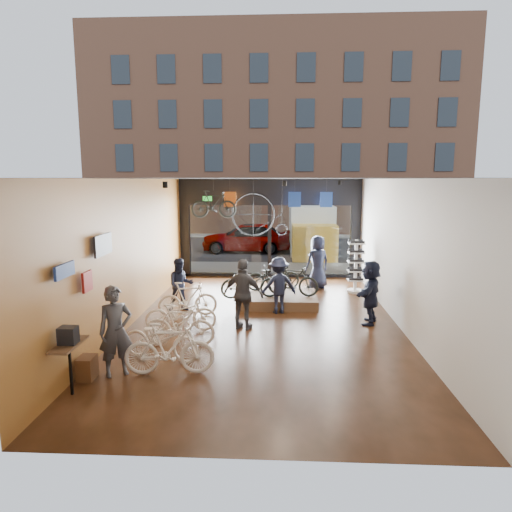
# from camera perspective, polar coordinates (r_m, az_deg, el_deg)

# --- Properties ---
(ground_plane) EXTENTS (7.00, 12.00, 0.04)m
(ground_plane) POSITION_cam_1_polar(r_m,az_deg,el_deg) (12.27, 1.05, -8.48)
(ground_plane) COLOR black
(ground_plane) RESTS_ON ground
(ceiling) EXTENTS (7.00, 12.00, 0.04)m
(ceiling) POSITION_cam_1_polar(r_m,az_deg,el_deg) (11.67, 1.11, 9.75)
(ceiling) COLOR black
(ceiling) RESTS_ON ground
(wall_left) EXTENTS (0.04, 12.00, 3.80)m
(wall_left) POSITION_cam_1_polar(r_m,az_deg,el_deg) (12.44, -15.35, 0.52)
(wall_left) COLOR #A2752C
(wall_left) RESTS_ON ground
(wall_right) EXTENTS (0.04, 12.00, 3.80)m
(wall_right) POSITION_cam_1_polar(r_m,az_deg,el_deg) (12.23, 17.80, 0.25)
(wall_right) COLOR beige
(wall_right) RESTS_ON ground
(wall_back) EXTENTS (7.00, 0.04, 3.80)m
(wall_back) POSITION_cam_1_polar(r_m,az_deg,el_deg) (5.96, -0.82, -8.83)
(wall_back) COLOR beige
(wall_back) RESTS_ON ground
(storefront) EXTENTS (7.00, 0.26, 3.80)m
(storefront) POSITION_cam_1_polar(r_m,az_deg,el_deg) (17.77, 1.71, 3.48)
(storefront) COLOR black
(storefront) RESTS_ON ground
(exit_sign) EXTENTS (0.35, 0.06, 0.18)m
(exit_sign) POSITION_cam_1_polar(r_m,az_deg,el_deg) (17.78, -6.10, 7.15)
(exit_sign) COLOR #198C26
(exit_sign) RESTS_ON storefront
(street_road) EXTENTS (30.00, 18.00, 0.02)m
(street_road) POSITION_cam_1_polar(r_m,az_deg,el_deg) (26.94, 2.11, 1.46)
(street_road) COLOR black
(street_road) RESTS_ON ground
(sidewalk_near) EXTENTS (30.00, 2.40, 0.12)m
(sidewalk_near) POSITION_cam_1_polar(r_m,az_deg,el_deg) (19.23, 1.76, -1.60)
(sidewalk_near) COLOR slate
(sidewalk_near) RESTS_ON ground
(sidewalk_far) EXTENTS (30.00, 2.00, 0.12)m
(sidewalk_far) POSITION_cam_1_polar(r_m,az_deg,el_deg) (30.89, 2.22, 2.63)
(sidewalk_far) COLOR slate
(sidewalk_far) RESTS_ON ground
(opposite_building) EXTENTS (26.00, 5.00, 14.00)m
(opposite_building) POSITION_cam_1_polar(r_m,az_deg,el_deg) (33.32, 2.35, 15.10)
(opposite_building) COLOR brown
(opposite_building) RESTS_ON ground
(street_car) EXTENTS (4.65, 1.87, 1.58)m
(street_car) POSITION_cam_1_polar(r_m,az_deg,el_deg) (23.91, -1.19, 2.38)
(street_car) COLOR gray
(street_car) RESTS_ON street_road
(box_truck) EXTENTS (2.12, 6.35, 2.50)m
(box_truck) POSITION_cam_1_polar(r_m,az_deg,el_deg) (22.86, 6.97, 3.13)
(box_truck) COLOR silver
(box_truck) RESTS_ON street_road
(floor_bike_1) EXTENTS (1.79, 0.69, 1.05)m
(floor_bike_1) POSITION_cam_1_polar(r_m,az_deg,el_deg) (9.22, -10.80, -11.30)
(floor_bike_1) COLOR white
(floor_bike_1) RESTS_ON ground_plane
(floor_bike_2) EXTENTS (1.86, 1.06, 0.92)m
(floor_bike_2) POSITION_cam_1_polar(r_m,az_deg,el_deg) (9.97, -11.80, -10.09)
(floor_bike_2) COLOR white
(floor_bike_2) RESTS_ON ground_plane
(floor_bike_3) EXTENTS (1.64, 0.50, 0.98)m
(floor_bike_3) POSITION_cam_1_polar(r_m,az_deg,el_deg) (10.70, -9.54, -8.49)
(floor_bike_3) COLOR white
(floor_bike_3) RESTS_ON ground_plane
(floor_bike_4) EXTENTS (1.84, 0.87, 0.93)m
(floor_bike_4) POSITION_cam_1_polar(r_m,az_deg,el_deg) (11.66, -9.38, -7.09)
(floor_bike_4) COLOR white
(floor_bike_4) RESTS_ON ground_plane
(floor_bike_5) EXTENTS (1.69, 0.77, 0.98)m
(floor_bike_5) POSITION_cam_1_polar(r_m,az_deg,el_deg) (12.89, -8.53, -5.34)
(floor_bike_5) COLOR white
(floor_bike_5) RESTS_ON ground_plane
(display_platform) EXTENTS (2.40, 1.80, 0.30)m
(display_platform) POSITION_cam_1_polar(r_m,az_deg,el_deg) (14.08, 2.64, -5.40)
(display_platform) COLOR #56331F
(display_platform) RESTS_ON ground_plane
(display_bike_left) EXTENTS (1.86, 0.98, 0.93)m
(display_bike_left) POSITION_cam_1_polar(r_m,az_deg,el_deg) (13.52, -0.70, -3.33)
(display_bike_left) COLOR black
(display_bike_left) RESTS_ON display_platform
(display_bike_mid) EXTENTS (1.63, 0.81, 0.95)m
(display_bike_mid) POSITION_cam_1_polar(r_m,az_deg,el_deg) (13.81, 4.60, -3.05)
(display_bike_mid) COLOR black
(display_bike_mid) RESTS_ON display_platform
(display_bike_right) EXTENTS (1.81, 0.98, 0.90)m
(display_bike_right) POSITION_cam_1_polar(r_m,az_deg,el_deg) (14.50, 2.13, -2.51)
(display_bike_right) COLOR black
(display_bike_right) RESTS_ON display_platform
(customer_0) EXTENTS (0.78, 0.71, 1.78)m
(customer_0) POSITION_cam_1_polar(r_m,az_deg,el_deg) (9.32, -17.14, -8.95)
(customer_0) COLOR #3F3F44
(customer_0) RESTS_ON ground_plane
(customer_1) EXTENTS (0.91, 0.82, 1.55)m
(customer_1) POSITION_cam_1_polar(r_m,az_deg,el_deg) (13.37, -9.40, -3.57)
(customer_1) COLOR #161C33
(customer_1) RESTS_ON ground_plane
(customer_2) EXTENTS (1.15, 0.76, 1.81)m
(customer_2) POSITION_cam_1_polar(r_m,az_deg,el_deg) (11.57, -1.58, -4.82)
(customer_2) COLOR #3F3F44
(customer_2) RESTS_ON ground_plane
(customer_3) EXTENTS (1.17, 0.87, 1.61)m
(customer_3) POSITION_cam_1_polar(r_m,az_deg,el_deg) (13.00, 2.83, -3.69)
(customer_3) COLOR #161C33
(customer_3) RESTS_ON ground_plane
(customer_4) EXTENTS (1.08, 0.96, 1.86)m
(customer_4) POSITION_cam_1_polar(r_m,az_deg,el_deg) (16.04, 7.69, -0.77)
(customer_4) COLOR #161C33
(customer_4) RESTS_ON ground_plane
(customer_5) EXTENTS (0.99, 1.65, 1.70)m
(customer_5) POSITION_cam_1_polar(r_m,az_deg,el_deg) (12.41, 14.11, -4.41)
(customer_5) COLOR #161C33
(customer_5) RESTS_ON ground_plane
(sunglasses_rack) EXTENTS (0.65, 0.59, 1.80)m
(sunglasses_rack) POSITION_cam_1_polar(r_m,az_deg,el_deg) (15.66, 12.35, -1.26)
(sunglasses_rack) COLOR white
(sunglasses_rack) RESTS_ON ground_plane
(wall_merch) EXTENTS (0.40, 2.40, 2.60)m
(wall_merch) POSITION_cam_1_polar(r_m,az_deg,el_deg) (9.32, -21.08, -6.53)
(wall_merch) COLOR navy
(wall_merch) RESTS_ON wall_left
(penny_farthing) EXTENTS (1.92, 0.06, 1.54)m
(penny_farthing) POSITION_cam_1_polar(r_m,az_deg,el_deg) (16.25, 0.79, 5.04)
(penny_farthing) COLOR black
(penny_farthing) RESTS_ON ceiling
(hung_bike) EXTENTS (1.60, 0.52, 0.95)m
(hung_bike) POSITION_cam_1_polar(r_m,az_deg,el_deg) (16.05, -5.34, 6.46)
(hung_bike) COLOR black
(hung_bike) RESTS_ON ceiling
(jersey_left) EXTENTS (0.45, 0.03, 0.55)m
(jersey_left) POSITION_cam_1_polar(r_m,az_deg,el_deg) (16.98, -3.28, 7.08)
(jersey_left) COLOR #CC5919
(jersey_left) RESTS_ON ceiling
(jersey_mid) EXTENTS (0.45, 0.03, 0.55)m
(jersey_mid) POSITION_cam_1_polar(r_m,az_deg,el_deg) (16.89, 4.86, 7.05)
(jersey_mid) COLOR #1E3F99
(jersey_mid) RESTS_ON ceiling
(jersey_right) EXTENTS (0.45, 0.03, 0.55)m
(jersey_right) POSITION_cam_1_polar(r_m,az_deg,el_deg) (16.97, 8.77, 6.98)
(jersey_right) COLOR #1E3F99
(jersey_right) RESTS_ON ceiling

